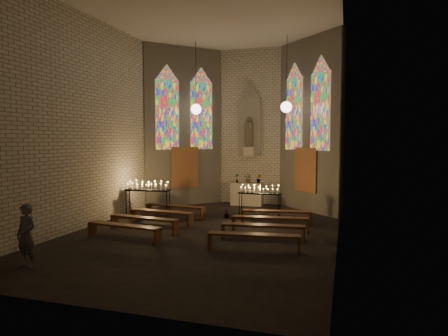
{
  "coord_description": "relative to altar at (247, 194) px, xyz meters",
  "views": [
    {
      "loc": [
        4.18,
        -11.75,
        2.9
      ],
      "look_at": [
        0.07,
        1.69,
        1.92
      ],
      "focal_mm": 32.0,
      "sensor_mm": 36.0,
      "label": 1
    }
  ],
  "objects": [
    {
      "name": "pew_right_1",
      "position": [
        1.92,
        -4.76,
        -0.13
      ],
      "size": [
        2.42,
        0.62,
        0.46
      ],
      "rotation": [
        0.0,
        0.0,
        0.12
      ],
      "color": "#522C17",
      "rests_on": "ground"
    },
    {
      "name": "pew_right_2",
      "position": [
        1.92,
        -5.96,
        -0.13
      ],
      "size": [
        2.42,
        0.62,
        0.46
      ],
      "rotation": [
        0.0,
        0.0,
        0.12
      ],
      "color": "#522C17",
      "rests_on": "ground"
    },
    {
      "name": "votive_stand_right",
      "position": [
        1.13,
        -2.69,
        0.5
      ],
      "size": [
        1.61,
        0.47,
        1.17
      ],
      "rotation": [
        0.0,
        0.0,
        -0.06
      ],
      "color": "black",
      "rests_on": "ground"
    },
    {
      "name": "floor",
      "position": [
        0.0,
        -5.45,
        -0.5
      ],
      "size": [
        12.0,
        12.0,
        0.0
      ],
      "primitive_type": "plane",
      "color": "black",
      "rests_on": "ground"
    },
    {
      "name": "flower_vase_left",
      "position": [
        -0.46,
        -0.05,
        0.7
      ],
      "size": [
        0.25,
        0.21,
        0.4
      ],
      "primitive_type": "imported",
      "rotation": [
        0.0,
        0.0,
        -0.41
      ],
      "color": "#4C723F",
      "rests_on": "altar"
    },
    {
      "name": "aisle_flower_pot",
      "position": [
        -0.02,
        -3.11,
        -0.32
      ],
      "size": [
        0.26,
        0.26,
        0.36
      ],
      "primitive_type": "imported",
      "rotation": [
        0.0,
        0.0,
        -0.38
      ],
      "color": "#4C723F",
      "rests_on": "ground"
    },
    {
      "name": "room",
      "position": [
        -0.0,
        -2.08,
        3.22
      ],
      "size": [
        8.22,
        12.43,
        7.0
      ],
      "color": "beige",
      "rests_on": "ground"
    },
    {
      "name": "votive_stand_left",
      "position": [
        -3.0,
        -3.64,
        0.6
      ],
      "size": [
        1.77,
        0.58,
        1.28
      ],
      "rotation": [
        0.0,
        0.0,
        0.1
      ],
      "color": "black",
      "rests_on": "ground"
    },
    {
      "name": "pew_left_1",
      "position": [
        -1.92,
        -4.76,
        -0.13
      ],
      "size": [
        2.42,
        0.62,
        0.46
      ],
      "rotation": [
        0.0,
        0.0,
        -0.12
      ],
      "color": "#522C17",
      "rests_on": "ground"
    },
    {
      "name": "visitor",
      "position": [
        -2.76,
        -9.94,
        0.23
      ],
      "size": [
        0.57,
        0.41,
        1.46
      ],
      "primitive_type": "imported",
      "rotation": [
        0.0,
        0.0,
        -0.12
      ],
      "color": "#494751",
      "rests_on": "ground"
    },
    {
      "name": "pew_right_3",
      "position": [
        1.92,
        -7.16,
        -0.13
      ],
      "size": [
        2.42,
        0.62,
        0.46
      ],
      "rotation": [
        0.0,
        0.0,
        0.12
      ],
      "color": "#522C17",
      "rests_on": "ground"
    },
    {
      "name": "pew_left_3",
      "position": [
        -1.92,
        -7.16,
        -0.13
      ],
      "size": [
        2.42,
        0.62,
        0.46
      ],
      "rotation": [
        0.0,
        0.0,
        -0.12
      ],
      "color": "#522C17",
      "rests_on": "ground"
    },
    {
      "name": "pew_right_0",
      "position": [
        1.92,
        -3.56,
        -0.13
      ],
      "size": [
        2.42,
        0.62,
        0.46
      ],
      "rotation": [
        0.0,
        0.0,
        0.12
      ],
      "color": "#522C17",
      "rests_on": "ground"
    },
    {
      "name": "pew_left_0",
      "position": [
        -1.92,
        -3.56,
        -0.13
      ],
      "size": [
        2.42,
        0.62,
        0.46
      ],
      "rotation": [
        0.0,
        0.0,
        -0.12
      ],
      "color": "#522C17",
      "rests_on": "ground"
    },
    {
      "name": "altar",
      "position": [
        0.0,
        0.0,
        0.0
      ],
      "size": [
        1.4,
        0.6,
        1.0
      ],
      "primitive_type": "cube",
      "color": "beige",
      "rests_on": "ground"
    },
    {
      "name": "flower_vase_right",
      "position": [
        0.51,
        0.08,
        0.7
      ],
      "size": [
        0.22,
        0.18,
        0.4
      ],
      "primitive_type": "imported",
      "rotation": [
        0.0,
        0.0,
        0.0
      ],
      "color": "#4C723F",
      "rests_on": "altar"
    },
    {
      "name": "pew_left_2",
      "position": [
        -1.92,
        -5.96,
        -0.13
      ],
      "size": [
        2.42,
        0.62,
        0.46
      ],
      "rotation": [
        0.0,
        0.0,
        -0.12
      ],
      "color": "#522C17",
      "rests_on": "ground"
    },
    {
      "name": "flower_vase_center",
      "position": [
        0.09,
        -0.06,
        0.7
      ],
      "size": [
        0.43,
        0.4,
        0.41
      ],
      "primitive_type": "imported",
      "rotation": [
        0.0,
        0.0,
        -0.25
      ],
      "color": "#4C723F",
      "rests_on": "altar"
    }
  ]
}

